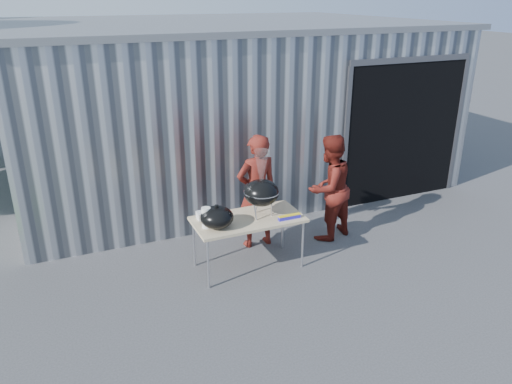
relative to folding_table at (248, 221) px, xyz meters
name	(u,v)px	position (x,y,z in m)	size (l,w,h in m)	color
ground	(279,276)	(0.28, -0.43, -0.71)	(80.00, 80.00, 0.00)	#3A3A3D
building	(225,99)	(1.20, 4.16, 0.83)	(8.20, 6.20, 3.10)	#B8BDC5
folding_table	(248,221)	(0.00, 0.00, 0.00)	(1.50, 0.75, 0.75)	tan
kettle_grill	(261,188)	(0.19, -0.01, 0.45)	(0.49, 0.49, 0.95)	black
grill_lid	(217,217)	(-0.48, -0.10, 0.18)	(0.44, 0.44, 0.32)	black
paper_towels	(206,218)	(-0.61, -0.05, 0.18)	(0.12, 0.12, 0.28)	white
white_tub	(204,215)	(-0.55, 0.23, 0.09)	(0.20, 0.15, 0.10)	white
foil_box	(289,217)	(0.50, -0.25, 0.07)	(0.32, 0.05, 0.06)	#241CB8
person_cook	(257,192)	(0.38, 0.57, 0.16)	(0.64, 0.42, 1.75)	#5C1812
person_bystander	(329,188)	(1.50, 0.37, 0.12)	(0.81, 0.63, 1.67)	#5C1812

